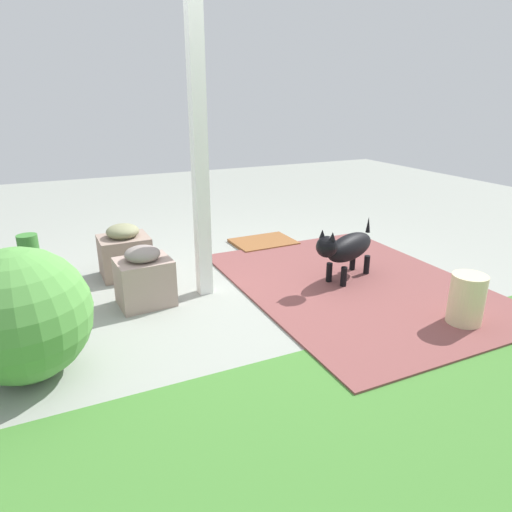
{
  "coord_description": "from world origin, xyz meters",
  "views": [
    {
      "loc": [
        1.27,
        3.1,
        1.49
      ],
      "look_at": [
        -0.06,
        0.28,
        0.39
      ],
      "focal_mm": 31.98,
      "sensor_mm": 36.0,
      "label": 1
    }
  ],
  "objects_px": {
    "stone_planter_near": "(144,278)",
    "dog": "(347,248)",
    "round_shrub": "(22,315)",
    "doormat": "(263,242)",
    "terracotta_pot_tall": "(35,283)",
    "stone_planter_nearest": "(125,252)",
    "ceramic_urn": "(466,300)",
    "porch_pillar": "(198,131)"
  },
  "relations": [
    {
      "from": "stone_planter_near",
      "to": "terracotta_pot_tall",
      "type": "bearing_deg",
      "value": -19.12
    },
    {
      "from": "stone_planter_near",
      "to": "doormat",
      "type": "height_order",
      "value": "stone_planter_near"
    },
    {
      "from": "dog",
      "to": "doormat",
      "type": "xyz_separation_m",
      "value": [
        0.17,
        -1.22,
        -0.28
      ]
    },
    {
      "from": "porch_pillar",
      "to": "terracotta_pot_tall",
      "type": "height_order",
      "value": "porch_pillar"
    },
    {
      "from": "stone_planter_near",
      "to": "terracotta_pot_tall",
      "type": "xyz_separation_m",
      "value": [
        0.74,
        -0.26,
        -0.01
      ]
    },
    {
      "from": "stone_planter_near",
      "to": "porch_pillar",
      "type": "bearing_deg",
      "value": -178.13
    },
    {
      "from": "terracotta_pot_tall",
      "to": "ceramic_urn",
      "type": "bearing_deg",
      "value": 150.11
    },
    {
      "from": "stone_planter_near",
      "to": "stone_planter_nearest",
      "type": "bearing_deg",
      "value": -87.53
    },
    {
      "from": "stone_planter_near",
      "to": "doormat",
      "type": "relative_size",
      "value": 0.72
    },
    {
      "from": "stone_planter_nearest",
      "to": "stone_planter_near",
      "type": "xyz_separation_m",
      "value": [
        -0.03,
        0.65,
        -0.0
      ]
    },
    {
      "from": "round_shrub",
      "to": "doormat",
      "type": "distance_m",
      "value": 2.77
    },
    {
      "from": "dog",
      "to": "ceramic_urn",
      "type": "height_order",
      "value": "dog"
    },
    {
      "from": "terracotta_pot_tall",
      "to": "ceramic_urn",
      "type": "xyz_separation_m",
      "value": [
        -2.64,
        1.52,
        -0.02
      ]
    },
    {
      "from": "dog",
      "to": "doormat",
      "type": "height_order",
      "value": "dog"
    },
    {
      "from": "stone_planter_nearest",
      "to": "ceramic_urn",
      "type": "xyz_separation_m",
      "value": [
        -1.92,
        1.91,
        -0.03
      ]
    },
    {
      "from": "stone_planter_nearest",
      "to": "ceramic_urn",
      "type": "relative_size",
      "value": 1.26
    },
    {
      "from": "stone_planter_near",
      "to": "dog",
      "type": "xyz_separation_m",
      "value": [
        -1.62,
        0.27,
        0.09
      ]
    },
    {
      "from": "stone_planter_nearest",
      "to": "round_shrub",
      "type": "height_order",
      "value": "round_shrub"
    },
    {
      "from": "dog",
      "to": "round_shrub",
      "type": "bearing_deg",
      "value": 8.94
    },
    {
      "from": "porch_pillar",
      "to": "doormat",
      "type": "distance_m",
      "value": 1.83
    },
    {
      "from": "round_shrub",
      "to": "terracotta_pot_tall",
      "type": "relative_size",
      "value": 1.31
    },
    {
      "from": "stone_planter_nearest",
      "to": "porch_pillar",
      "type": "bearing_deg",
      "value": 128.02
    },
    {
      "from": "porch_pillar",
      "to": "stone_planter_near",
      "type": "distance_m",
      "value": 1.14
    },
    {
      "from": "ceramic_urn",
      "to": "doormat",
      "type": "distance_m",
      "value": 2.26
    },
    {
      "from": "ceramic_urn",
      "to": "doormat",
      "type": "bearing_deg",
      "value": -78.5
    },
    {
      "from": "terracotta_pot_tall",
      "to": "doormat",
      "type": "relative_size",
      "value": 0.89
    },
    {
      "from": "porch_pillar",
      "to": "round_shrub",
      "type": "xyz_separation_m",
      "value": [
        1.26,
        0.67,
        -0.88
      ]
    },
    {
      "from": "doormat",
      "to": "ceramic_urn",
      "type": "bearing_deg",
      "value": 101.5
    },
    {
      "from": "porch_pillar",
      "to": "terracotta_pot_tall",
      "type": "bearing_deg",
      "value": -11.26
    },
    {
      "from": "round_shrub",
      "to": "ceramic_urn",
      "type": "xyz_separation_m",
      "value": [
        -2.68,
        0.61,
        -0.19
      ]
    },
    {
      "from": "stone_planter_nearest",
      "to": "ceramic_urn",
      "type": "height_order",
      "value": "stone_planter_nearest"
    },
    {
      "from": "stone_planter_near",
      "to": "round_shrub",
      "type": "distance_m",
      "value": 1.03
    },
    {
      "from": "stone_planter_near",
      "to": "doormat",
      "type": "distance_m",
      "value": 1.74
    },
    {
      "from": "round_shrub",
      "to": "doormat",
      "type": "height_order",
      "value": "round_shrub"
    },
    {
      "from": "round_shrub",
      "to": "terracotta_pot_tall",
      "type": "distance_m",
      "value": 0.92
    },
    {
      "from": "terracotta_pot_tall",
      "to": "dog",
      "type": "height_order",
      "value": "terracotta_pot_tall"
    },
    {
      "from": "stone_planter_nearest",
      "to": "stone_planter_near",
      "type": "relative_size",
      "value": 1.01
    },
    {
      "from": "terracotta_pot_tall",
      "to": "round_shrub",
      "type": "bearing_deg",
      "value": 86.92
    },
    {
      "from": "stone_planter_nearest",
      "to": "doormat",
      "type": "bearing_deg",
      "value": -168.83
    },
    {
      "from": "porch_pillar",
      "to": "stone_planter_near",
      "type": "bearing_deg",
      "value": 1.87
    },
    {
      "from": "ceramic_urn",
      "to": "stone_planter_near",
      "type": "bearing_deg",
      "value": -33.58
    },
    {
      "from": "ceramic_urn",
      "to": "stone_planter_nearest",
      "type": "bearing_deg",
      "value": -44.81
    }
  ]
}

